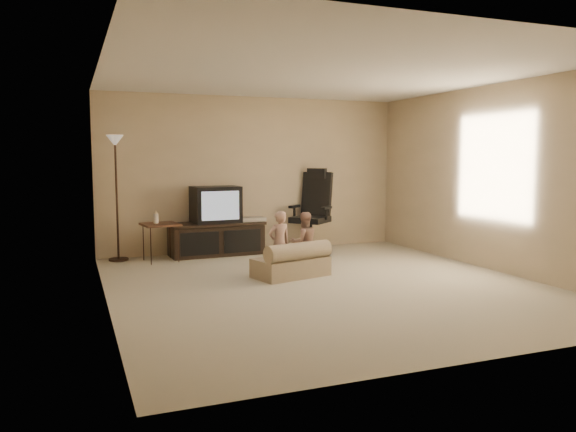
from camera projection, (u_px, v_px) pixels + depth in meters
The scene contains 9 objects.
floor at pixel (324, 284), 6.76m from camera, with size 5.50×5.50×0.00m, color beige.
room_shell at pixel (325, 158), 6.60m from camera, with size 5.50×5.50×5.50m.
tv_stand at pixel (217, 227), 8.77m from camera, with size 1.53×0.63×1.08m.
office_chair at pixel (312, 221), 9.26m from camera, with size 0.87×0.87×1.34m.
side_table at pixel (160, 225), 8.21m from camera, with size 0.57×0.57×0.76m.
floor_lamp at pixel (116, 169), 8.19m from camera, with size 0.29×0.29×1.85m.
child_sofa at pixel (293, 263), 7.16m from camera, with size 1.04×0.75×0.46m.
toddler_left at pixel (279, 244), 7.21m from camera, with size 0.31×0.23×0.84m, color tan.
toddler_right at pixel (304, 242), 7.45m from camera, with size 0.39×0.22×0.81m, color tan.
Camera 1 is at (-2.82, -6.02, 1.53)m, focal length 35.00 mm.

